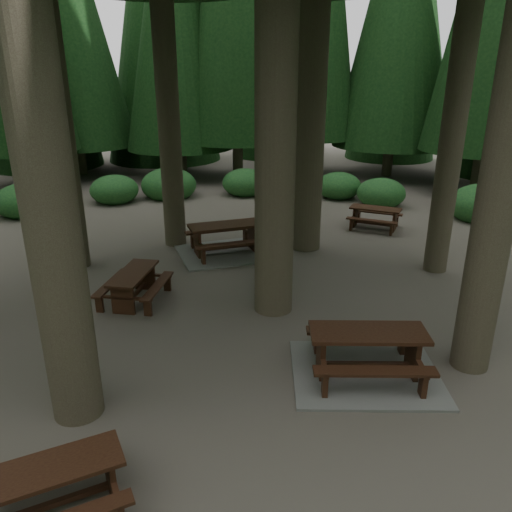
{
  "coord_description": "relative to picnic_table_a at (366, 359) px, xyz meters",
  "views": [
    {
      "loc": [
        -0.83,
        -9.81,
        5.07
      ],
      "look_at": [
        0.47,
        0.7,
        1.1
      ],
      "focal_mm": 35.0,
      "sensor_mm": 36.0,
      "label": 1
    }
  ],
  "objects": [
    {
      "name": "shrub_ring",
      "position": [
        -1.31,
        3.31,
        0.09
      ],
      "size": [
        23.86,
        24.64,
        1.49
      ],
      "color": "#1C5429",
      "rests_on": "ground"
    },
    {
      "name": "picnic_table_b",
      "position": [
        -4.35,
        3.56,
        0.17
      ],
      "size": [
        1.76,
        1.98,
        0.73
      ],
      "rotation": [
        0.0,
        0.0,
        1.29
      ],
      "color": "black",
      "rests_on": "ground"
    },
    {
      "name": "picnic_table_e",
      "position": [
        -4.69,
        -2.4,
        0.17
      ],
      "size": [
        2.0,
        1.8,
        0.72
      ],
      "rotation": [
        0.0,
        0.0,
        0.33
      ],
      "color": "black",
      "rests_on": "ground"
    },
    {
      "name": "ground",
      "position": [
        -2.02,
        2.56,
        -0.31
      ],
      "size": [
        80.0,
        80.0,
        0.0
      ],
      "primitive_type": "plane",
      "color": "#585048",
      "rests_on": "ground"
    },
    {
      "name": "picnic_table_a",
      "position": [
        0.0,
        0.0,
        0.0
      ],
      "size": [
        2.82,
        2.44,
        0.87
      ],
      "rotation": [
        0.0,
        0.0,
        -0.14
      ],
      "color": "gray",
      "rests_on": "ground"
    },
    {
      "name": "picnic_table_c",
      "position": [
        -2.05,
        6.49,
        0.01
      ],
      "size": [
        3.04,
        2.68,
        0.9
      ],
      "rotation": [
        0.0,
        0.0,
        0.21
      ],
      "color": "gray",
      "rests_on": "ground"
    },
    {
      "name": "picnic_table_d",
      "position": [
        3.13,
        8.36,
        0.17
      ],
      "size": [
        2.11,
        2.0,
        0.72
      ],
      "rotation": [
        0.0,
        0.0,
        -0.55
      ],
      "color": "black",
      "rests_on": "ground"
    }
  ]
}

